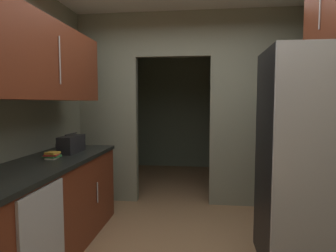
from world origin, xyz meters
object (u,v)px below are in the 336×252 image
Objects in this scene: refrigerator at (311,160)px; book_stack at (52,155)px; dishwasher at (44,245)px; boombox at (71,144)px.

refrigerator is 12.34× the size of book_stack.
book_stack reaches higher than dishwasher.
boombox is (-0.30, 1.09, 0.57)m from dishwasher.
book_stack is at bearing 179.84° from refrigerator.
refrigerator is 4.94× the size of boombox.
refrigerator is at bearing -0.16° from book_stack.
dishwasher is (-2.05, -0.72, -0.53)m from refrigerator.
refrigerator is 2.37m from book_stack.
dishwasher is 1.27m from boombox.
refrigerator is at bearing -8.91° from boombox.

